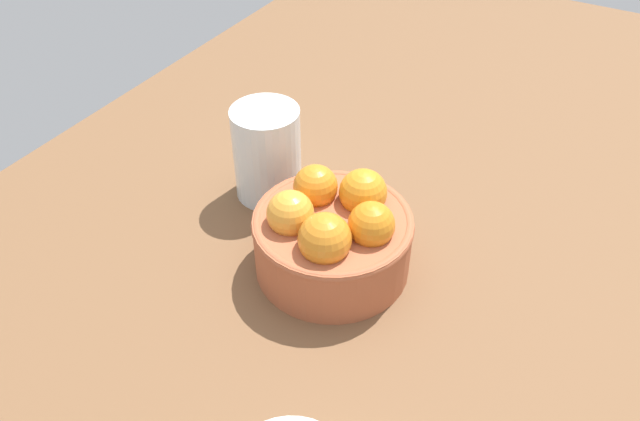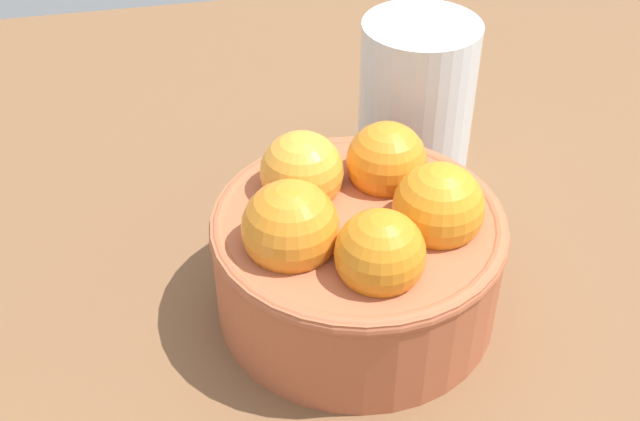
% 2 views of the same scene
% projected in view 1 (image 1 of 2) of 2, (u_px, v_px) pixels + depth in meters
% --- Properties ---
extents(ground_plane, '(1.57, 0.81, 0.04)m').
position_uv_depth(ground_plane, '(332.00, 280.00, 0.63)').
color(ground_plane, brown).
extents(terracotta_bowl, '(0.15, 0.15, 0.09)m').
position_uv_depth(terracotta_bowl, '(333.00, 234.00, 0.59)').
color(terracotta_bowl, '#AD5938').
rests_on(terracotta_bowl, ground_plane).
extents(water_glass, '(0.07, 0.07, 0.10)m').
position_uv_depth(water_glass, '(267.00, 153.00, 0.67)').
color(water_glass, silver).
rests_on(water_glass, ground_plane).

